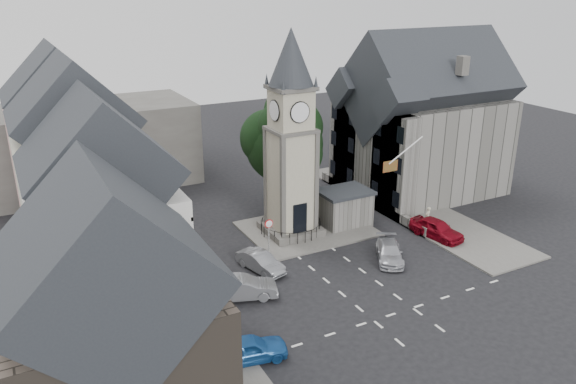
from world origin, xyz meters
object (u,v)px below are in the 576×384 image
clock_tower (291,137)px  stone_shelter (344,207)px  pedestrian (427,217)px  car_west_blue (249,349)px  car_east_red (436,229)px

clock_tower → stone_shelter: (4.80, -0.49, -6.57)m
clock_tower → pedestrian: 13.61m
car_west_blue → car_east_red: bearing=-59.6°
stone_shelter → car_east_red: 7.68m
stone_shelter → pedestrian: size_ratio=2.46×
car_west_blue → clock_tower: bearing=-25.8°
clock_tower → pedestrian: clock_tower is taller
clock_tower → car_east_red: clock_tower is taller
car_east_red → stone_shelter: bearing=121.9°
clock_tower → stone_shelter: size_ratio=3.78×
stone_shelter → car_west_blue: bearing=-138.3°
clock_tower → car_west_blue: clock_tower is taller
stone_shelter → pedestrian: (5.96, -3.63, -0.67)m
clock_tower → car_east_red: bearing=-31.9°
car_west_blue → pedestrian: 22.51m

